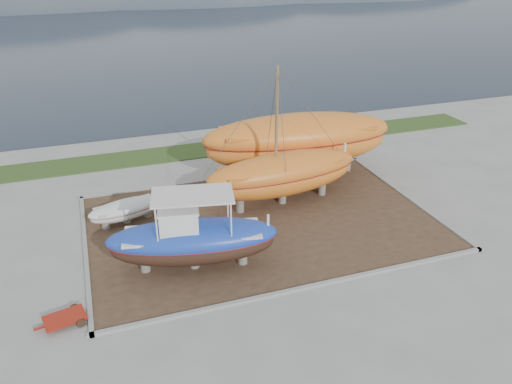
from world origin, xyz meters
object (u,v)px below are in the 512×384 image
object	(u,v)px
white_dinghy	(126,212)
orange_sailboat	(284,138)
blue_caique	(193,232)
orange_bare_hull	(298,147)
red_trailer	(65,320)

from	to	relation	value
white_dinghy	orange_sailboat	bearing A→B (deg)	-18.48
blue_caique	orange_bare_hull	bearing A→B (deg)	54.01
orange_bare_hull	orange_sailboat	bearing A→B (deg)	-120.68
white_dinghy	orange_bare_hull	xyz separation A→B (m)	(11.05, 2.58, 1.39)
orange_sailboat	red_trailer	bearing A→B (deg)	-155.72
white_dinghy	orange_bare_hull	world-z (taller)	orange_bare_hull
blue_caique	orange_sailboat	bearing A→B (deg)	48.11
blue_caique	white_dinghy	xyz separation A→B (m)	(-2.48, 5.33, -1.26)
white_dinghy	blue_caique	bearing A→B (deg)	-79.24
orange_bare_hull	red_trailer	size ratio (longest dim) A/B	5.20
orange_sailboat	blue_caique	bearing A→B (deg)	-148.35
blue_caique	red_trailer	bearing A→B (deg)	-148.81
orange_sailboat	red_trailer	xyz separation A→B (m)	(-11.93, -6.74, -3.85)
white_dinghy	orange_bare_hull	size ratio (longest dim) A/B	0.33
red_trailer	orange_sailboat	bearing A→B (deg)	16.55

